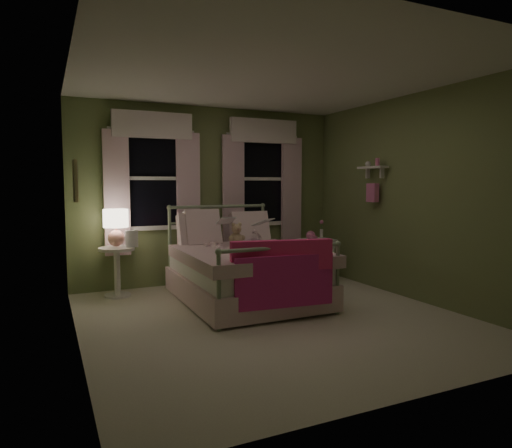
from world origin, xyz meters
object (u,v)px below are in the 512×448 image
nightstand_right (316,246)px  child_left (212,225)px  bed (244,271)px  teddy_bear (236,236)px  nightstand_left (117,265)px  table_lamp (116,224)px  child_right (251,223)px

nightstand_right → child_left: bearing=-176.0°
bed → nightstand_right: 1.53m
child_left → teddy_bear: size_ratio=2.38×
bed → nightstand_left: bed is taller
child_left → nightstand_right: child_left is taller
bed → child_left: bearing=122.4°
bed → teddy_bear: bed is taller
table_lamp → child_left: bearing=-22.0°
table_lamp → nightstand_right: bearing=-6.9°
child_left → child_right: (0.56, 0.00, 0.01)m
child_right → nightstand_right: child_right is taller
child_right → nightstand_left: 1.85m
teddy_bear → table_lamp: 1.57m
child_left → child_right: size_ratio=0.99×
child_left → table_lamp: bearing=-18.7°
child_right → nightstand_left: child_right is taller
teddy_bear → table_lamp: table_lamp is taller
bed → teddy_bear: size_ratio=6.59×
nightstand_left → table_lamp: 0.54m
table_lamp → nightstand_right: size_ratio=0.76×
bed → child_left: child_left is taller
teddy_bear → nightstand_right: bearing=11.1°
nightstand_right → nightstand_left: bearing=173.1°
child_right → table_lamp: child_right is taller
child_left → child_right: bearing=-176.7°
bed → nightstand_right: bearing=21.3°
bed → nightstand_right: size_ratio=3.18×
nightstand_left → nightstand_right: 2.86m
teddy_bear → nightstand_left: teddy_bear is taller
nightstand_right → teddy_bear: bearing=-168.9°
child_right → nightstand_left: size_ratio=1.15×
table_lamp → nightstand_right: (2.83, -0.35, -0.40)m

